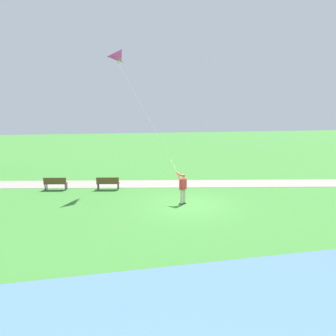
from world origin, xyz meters
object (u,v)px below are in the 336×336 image
person_kite_flyer (183,186)px  park_bench_far_walkway (55,183)px  flying_kite (122,58)px  park_bench_near_walkway (108,182)px

person_kite_flyer → park_bench_far_walkway: size_ratio=1.17×
person_kite_flyer → park_bench_far_walkway: 8.98m
flying_kite → park_bench_far_walkway: flying_kite is taller
person_kite_flyer → flying_kite: (4.27, 2.91, 7.52)m
flying_kite → park_bench_near_walkway: (-0.02, 1.15, -8.06)m
person_kite_flyer → park_bench_near_walkway: person_kite_flyer is taller
person_kite_flyer → park_bench_far_walkway: (4.92, 7.49, -0.54)m
flying_kite → park_bench_far_walkway: bearing=81.9°
flying_kite → park_bench_far_walkway: 9.30m
park_bench_far_walkway → park_bench_near_walkway: bearing=-101.0°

